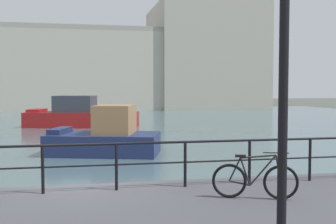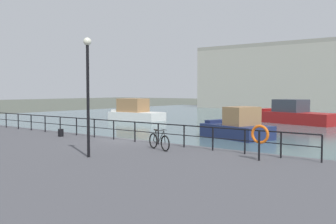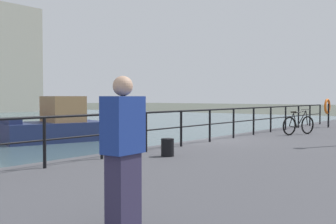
% 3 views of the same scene
% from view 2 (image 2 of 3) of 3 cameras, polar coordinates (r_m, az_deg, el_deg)
% --- Properties ---
extents(ground_plane, '(240.00, 240.00, 0.00)m').
position_cam_2_polar(ground_plane, '(21.90, -5.32, -6.16)').
color(ground_plane, '#4C5147').
extents(water_basin, '(80.00, 60.00, 0.01)m').
position_cam_2_polar(water_basin, '(48.41, 19.93, -1.17)').
color(water_basin, '#476066').
rests_on(water_basin, ground_plane).
extents(quay_promenade, '(56.00, 13.00, 0.84)m').
position_cam_2_polar(quay_promenade, '(17.73, -19.95, -7.21)').
color(quay_promenade, '#47474C').
rests_on(quay_promenade, ground_plane).
extents(moored_harbor_tender, '(5.73, 4.18, 2.34)m').
position_cam_2_polar(moored_harbor_tender, '(29.19, 10.20, -2.20)').
color(moored_harbor_tender, navy).
rests_on(moored_harbor_tender, water_basin).
extents(moored_blue_motorboat, '(9.48, 5.22, 2.56)m').
position_cam_2_polar(moored_blue_motorboat, '(43.49, 18.00, -0.39)').
color(moored_blue_motorboat, maroon).
rests_on(moored_blue_motorboat, water_basin).
extents(moored_white_yacht, '(6.66, 3.40, 2.56)m').
position_cam_2_polar(moored_white_yacht, '(46.24, -4.87, 0.05)').
color(moored_white_yacht, white).
rests_on(moored_white_yacht, water_basin).
extents(quay_railing, '(24.00, 0.07, 1.08)m').
position_cam_2_polar(quay_railing, '(22.22, -9.44, -1.96)').
color(quay_railing, black).
rests_on(quay_railing, quay_promenade).
extents(parked_bicycle, '(1.69, 0.65, 0.98)m').
position_cam_2_polar(parked_bicycle, '(17.77, -1.33, -4.35)').
color(parked_bicycle, black).
rests_on(parked_bicycle, quay_promenade).
extents(mooring_bollard, '(0.32, 0.32, 0.44)m').
position_cam_2_polar(mooring_bollard, '(23.72, -15.50, -2.96)').
color(mooring_bollard, black).
rests_on(mooring_bollard, quay_promenade).
extents(life_ring_stand, '(0.75, 0.16, 1.40)m').
position_cam_2_polar(life_ring_stand, '(15.48, 13.37, -3.38)').
color(life_ring_stand, black).
rests_on(life_ring_stand, quay_promenade).
extents(quay_lamp_post, '(0.32, 0.32, 4.85)m').
position_cam_2_polar(quay_lamp_post, '(16.01, -11.72, 4.40)').
color(quay_lamp_post, black).
rests_on(quay_lamp_post, quay_promenade).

